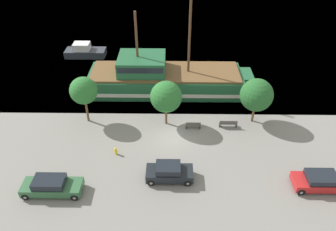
# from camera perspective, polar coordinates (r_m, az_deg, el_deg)

# --- Properties ---
(ground_plane) EXTENTS (160.00, 160.00, 0.00)m
(ground_plane) POSITION_cam_1_polar(r_m,az_deg,el_deg) (33.01, 0.72, -3.72)
(ground_plane) COLOR gray
(water_surface) EXTENTS (80.00, 80.00, 0.00)m
(water_surface) POSITION_cam_1_polar(r_m,az_deg,el_deg) (72.68, 0.84, 18.70)
(water_surface) COLOR slate
(water_surface) RESTS_ON ground
(pirate_ship) EXTENTS (19.65, 5.87, 10.94)m
(pirate_ship) POSITION_cam_1_polar(r_m,az_deg,el_deg) (39.91, -0.89, 6.57)
(pirate_ship) COLOR #1E5633
(pirate_ship) RESTS_ON water_surface
(moored_boat_dockside) EXTENTS (5.79, 2.34, 2.03)m
(moored_boat_dockside) POSITION_cam_1_polar(r_m,az_deg,el_deg) (50.34, -14.29, 10.78)
(moored_boat_dockside) COLOR #2D333D
(moored_boat_dockside) RESTS_ON water_surface
(parked_car_curb_front) EXTENTS (4.75, 1.96, 1.42)m
(parked_car_curb_front) POSITION_cam_1_polar(r_m,az_deg,el_deg) (30.39, 25.19, -10.29)
(parked_car_curb_front) COLOR #B21E1E
(parked_car_curb_front) RESTS_ON ground_plane
(parked_car_curb_mid) EXTENTS (4.84, 1.84, 1.48)m
(parked_car_curb_mid) POSITION_cam_1_polar(r_m,az_deg,el_deg) (28.82, -19.62, -11.47)
(parked_car_curb_mid) COLOR #2D5B38
(parked_car_curb_mid) RESTS_ON ground_plane
(parked_car_curb_rear) EXTENTS (4.00, 1.84, 1.54)m
(parked_car_curb_rear) POSITION_cam_1_polar(r_m,az_deg,el_deg) (28.25, 0.21, -9.84)
(parked_car_curb_rear) COLOR black
(parked_car_curb_rear) RESTS_ON ground_plane
(fire_hydrant) EXTENTS (0.42, 0.25, 0.76)m
(fire_hydrant) POSITION_cam_1_polar(r_m,az_deg,el_deg) (31.17, -9.09, -6.06)
(fire_hydrant) COLOR yellow
(fire_hydrant) RESTS_ON ground_plane
(bench_promenade_east) EXTENTS (1.52, 0.45, 0.85)m
(bench_promenade_east) POSITION_cam_1_polar(r_m,az_deg,el_deg) (33.91, 4.41, -1.70)
(bench_promenade_east) COLOR #4C4742
(bench_promenade_east) RESTS_ON ground_plane
(bench_promenade_west) EXTENTS (1.84, 0.45, 0.85)m
(bench_promenade_west) POSITION_cam_1_polar(r_m,az_deg,el_deg) (34.60, 10.45, -1.38)
(bench_promenade_west) COLOR #4C4742
(bench_promenade_west) RESTS_ON ground_plane
(tree_row_east) EXTENTS (2.82, 2.82, 5.16)m
(tree_row_east) POSITION_cam_1_polar(r_m,az_deg,el_deg) (34.20, -14.49, 4.20)
(tree_row_east) COLOR brown
(tree_row_east) RESTS_ON ground_plane
(tree_row_mideast) EXTENTS (3.23, 3.23, 4.93)m
(tree_row_mideast) POSITION_cam_1_polar(r_m,az_deg,el_deg) (32.94, -0.34, 3.27)
(tree_row_mideast) COLOR brown
(tree_row_mideast) RESTS_ON ground_plane
(tree_row_midwest) EXTENTS (3.39, 3.39, 4.94)m
(tree_row_midwest) POSITION_cam_1_polar(r_m,az_deg,el_deg) (34.55, 15.16, 3.45)
(tree_row_midwest) COLOR brown
(tree_row_midwest) RESTS_ON ground_plane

